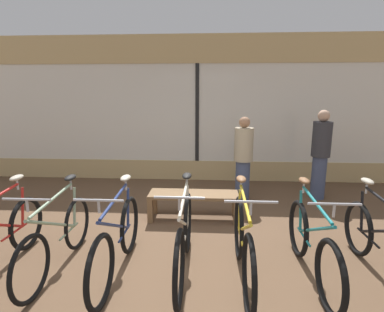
{
  "coord_description": "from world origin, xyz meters",
  "views": [
    {
      "loc": [
        0.3,
        -3.34,
        1.96
      ],
      "look_at": [
        0.0,
        1.48,
        0.95
      ],
      "focal_mm": 28.0,
      "sensor_mm": 36.0,
      "label": 1
    }
  ],
  "objects": [
    {
      "name": "bicycle_right",
      "position": [
        1.39,
        -0.34,
        0.38
      ],
      "size": [
        0.46,
        1.69,
        1.03
      ],
      "color": "black",
      "rests_on": "ground_plane"
    },
    {
      "name": "shop_back_wall",
      "position": [
        0.0,
        3.37,
        1.64
      ],
      "size": [
        12.0,
        0.08,
        3.2
      ],
      "color": "tan",
      "rests_on": "ground_plane"
    },
    {
      "name": "bicycle_far_right",
      "position": [
        2.13,
        -0.31,
        0.37
      ],
      "size": [
        0.46,
        1.72,
        1.01
      ],
      "color": "black",
      "rests_on": "ground_plane"
    },
    {
      "name": "bicycle_center_left",
      "position": [
        -0.7,
        -0.4,
        0.39
      ],
      "size": [
        0.46,
        1.71,
        1.03
      ],
      "color": "black",
      "rests_on": "ground_plane"
    },
    {
      "name": "customer_near_rack",
      "position": [
        2.35,
        2.24,
        0.88
      ],
      "size": [
        0.46,
        0.46,
        1.67
      ],
      "color": "#424C6B",
      "rests_on": "ground_plane"
    },
    {
      "name": "customer_by_window",
      "position": [
        0.9,
        2.02,
        0.81
      ],
      "size": [
        0.46,
        0.46,
        1.56
      ],
      "color": "#424C6B",
      "rests_on": "ground_plane"
    },
    {
      "name": "display_bench",
      "position": [
        0.05,
        1.13,
        0.35
      ],
      "size": [
        1.4,
        0.44,
        0.43
      ],
      "color": "brown",
      "rests_on": "ground_plane"
    },
    {
      "name": "bicycle_left",
      "position": [
        -1.4,
        -0.35,
        0.37
      ],
      "size": [
        0.46,
        1.67,
        1.01
      ],
      "color": "black",
      "rests_on": "ground_plane"
    },
    {
      "name": "bicycle_center_right",
      "position": [
        0.66,
        -0.42,
        0.41
      ],
      "size": [
        0.46,
        1.73,
        1.06
      ],
      "color": "black",
      "rests_on": "ground_plane"
    },
    {
      "name": "ground_plane",
      "position": [
        0.0,
        0.0,
        0.0
      ],
      "size": [
        24.0,
        24.0,
        0.0
      ],
      "primitive_type": "plane",
      "color": "brown"
    },
    {
      "name": "bicycle_center",
      "position": [
        0.03,
        -0.33,
        0.41
      ],
      "size": [
        0.46,
        1.76,
        1.05
      ],
      "color": "black",
      "rests_on": "ground_plane"
    }
  ]
}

